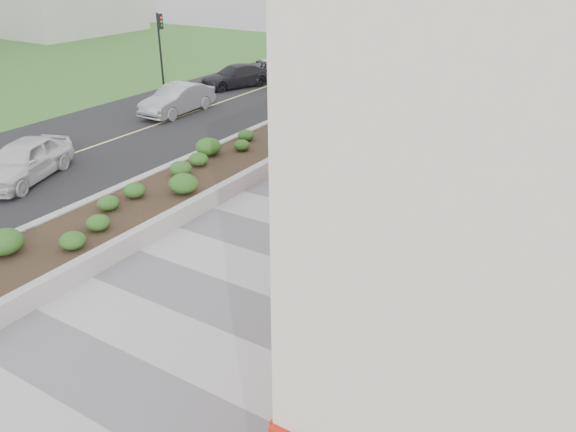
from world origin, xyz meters
name	(u,v)px	position (x,y,z in m)	size (l,w,h in m)	color
ground	(189,356)	(0.00, 0.00, 0.00)	(160.00, 160.00, 0.00)	gray
walkway	(271,286)	(0.00, 3.00, 0.01)	(8.00, 36.00, 0.01)	#A8A8AD
planter	(200,175)	(-5.50, 7.00, 0.42)	(3.00, 18.00, 0.90)	#9E9EA0
street	(74,153)	(-12.00, 7.00, 0.00)	(10.00, 40.00, 0.00)	black
traffic_signal_near	(310,54)	(-7.23, 17.50, 2.76)	(0.33, 0.28, 4.20)	black
traffic_signal_far	(160,40)	(-16.43, 17.00, 2.76)	(0.33, 0.28, 4.20)	black
manhole_cover	(289,292)	(0.50, 3.00, 0.00)	(0.44, 0.44, 0.01)	#595654
skateboarder	(350,181)	(-0.57, 8.42, 0.75)	(0.48, 0.75, 1.48)	beige
car_white	(24,161)	(-11.08, 4.25, 0.71)	(1.69, 4.19, 1.43)	silver
car_silver	(177,99)	(-12.45, 13.67, 0.70)	(1.47, 4.22, 1.39)	#9C9DA3
car_dark	(235,76)	(-13.45, 19.77, 0.63)	(1.77, 4.34, 1.26)	black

